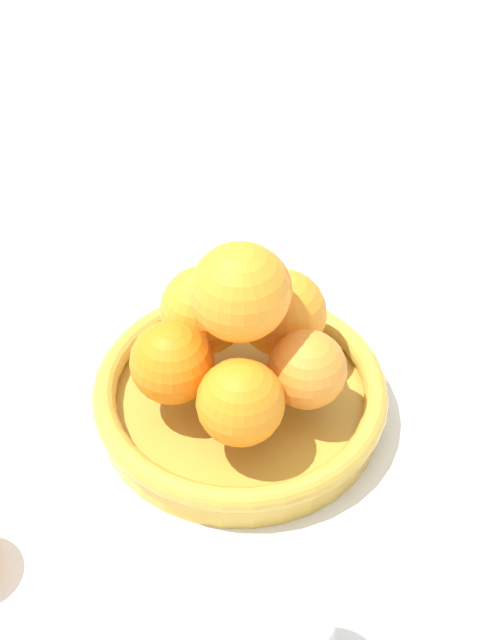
% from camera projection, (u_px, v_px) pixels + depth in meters
% --- Properties ---
extents(ground_plane, '(4.00, 4.00, 0.00)m').
position_uv_depth(ground_plane, '(240.00, 412.00, 0.82)').
color(ground_plane, white).
extents(fruit_bowl, '(0.27, 0.27, 0.04)m').
position_uv_depth(fruit_bowl, '(240.00, 396.00, 0.81)').
color(fruit_bowl, gold).
rests_on(fruit_bowl, ground_plane).
extents(orange_pile, '(0.19, 0.18, 0.15)m').
position_uv_depth(orange_pile, '(241.00, 327.00, 0.76)').
color(orange_pile, orange).
rests_on(orange_pile, fruit_bowl).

